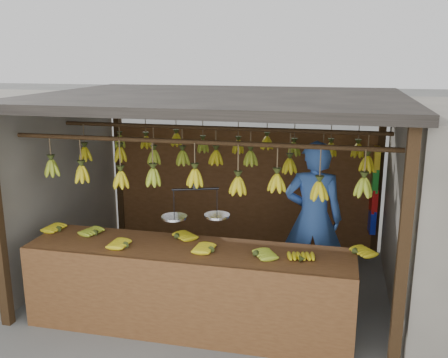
# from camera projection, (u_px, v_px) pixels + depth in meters

# --- Properties ---
(ground) EXTENTS (80.00, 80.00, 0.00)m
(ground) POSITION_uv_depth(u_px,v_px,m) (219.00, 282.00, 6.43)
(ground) COLOR #5B5B57
(stall) EXTENTS (4.30, 3.30, 2.40)m
(stall) POSITION_uv_depth(u_px,v_px,m) (225.00, 127.00, 6.26)
(stall) COLOR black
(stall) RESTS_ON ground
(counter) EXTENTS (3.56, 0.78, 0.96)m
(counter) POSITION_uv_depth(u_px,v_px,m) (185.00, 270.00, 5.11)
(counter) COLOR #58341A
(counter) RESTS_ON ground
(hanging_bananas) EXTENTS (3.64, 2.25, 0.38)m
(hanging_bananas) POSITION_uv_depth(u_px,v_px,m) (218.00, 159.00, 6.04)
(hanging_bananas) COLOR #92A523
(hanging_bananas) RESTS_ON ground
(balance_scale) EXTENTS (0.68, 0.41, 0.80)m
(balance_scale) POSITION_uv_depth(u_px,v_px,m) (196.00, 212.00, 5.18)
(balance_scale) COLOR black
(balance_scale) RESTS_ON ground
(vendor) EXTENTS (0.69, 0.46, 1.89)m
(vendor) POSITION_uv_depth(u_px,v_px,m) (313.00, 219.00, 5.96)
(vendor) COLOR #3359A5
(vendor) RESTS_ON ground
(bag_bundles) EXTENTS (0.08, 0.26, 1.24)m
(bag_bundles) POSITION_uv_depth(u_px,v_px,m) (374.00, 190.00, 7.04)
(bag_bundles) COLOR yellow
(bag_bundles) RESTS_ON ground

